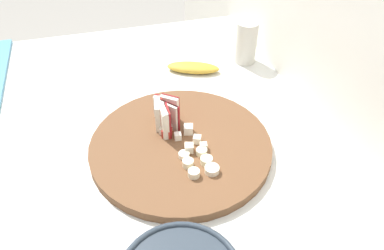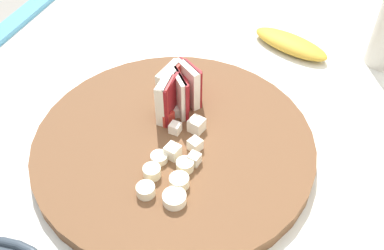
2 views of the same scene
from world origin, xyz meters
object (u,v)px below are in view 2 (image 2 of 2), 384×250
apple_dice_pile (180,130)px  banana_peel (290,44)px  cutting_board (174,144)px  apple_wedge_fan (177,91)px  banana_slice_rows (167,180)px

apple_dice_pile → banana_peel: apple_dice_pile is taller
apple_dice_pile → banana_peel: (-0.29, 0.11, -0.02)m
cutting_board → apple_wedge_fan: 0.08m
apple_wedge_fan → apple_dice_pile: 0.06m
banana_slice_rows → banana_peel: 0.39m
apple_dice_pile → banana_slice_rows: bearing=9.6°
banana_peel → apple_wedge_fan: bearing=-28.8°
apple_dice_pile → banana_slice_rows: (0.09, 0.01, -0.00)m
apple_wedge_fan → apple_dice_pile: apple_wedge_fan is taller
apple_dice_pile → banana_slice_rows: 0.09m
cutting_board → banana_peel: banana_peel is taller
apple_dice_pile → banana_slice_rows: apple_dice_pile is taller
apple_wedge_fan → apple_dice_pile: (0.05, 0.02, -0.02)m
cutting_board → apple_wedge_fan: (-0.06, -0.02, 0.04)m
cutting_board → banana_slice_rows: (0.08, 0.02, 0.02)m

